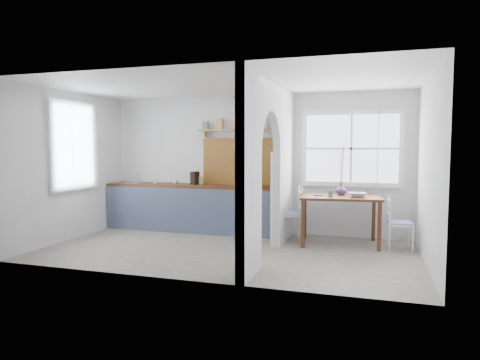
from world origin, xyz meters
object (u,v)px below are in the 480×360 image
(vase, at_px, (341,189))
(kettle, at_px, (250,180))
(dining_table, at_px, (340,220))
(chair_right, at_px, (400,223))
(chair_left, at_px, (289,213))

(vase, bearing_deg, kettle, 177.71)
(vase, bearing_deg, dining_table, -92.96)
(chair_right, bearing_deg, dining_table, 84.13)
(dining_table, distance_m, vase, 0.52)
(chair_left, distance_m, vase, 0.98)
(dining_table, relative_size, chair_left, 1.38)
(dining_table, xyz_separation_m, kettle, (-1.61, 0.21, 0.63))
(dining_table, xyz_separation_m, vase, (0.01, 0.15, 0.50))
(chair_right, height_order, vase, vase)
(chair_right, distance_m, kettle, 2.65)
(dining_table, relative_size, vase, 6.91)
(chair_right, xyz_separation_m, kettle, (-2.56, 0.25, 0.62))
(chair_right, xyz_separation_m, vase, (-0.94, 0.18, 0.49))
(dining_table, distance_m, kettle, 1.74)
(chair_right, height_order, kettle, kettle)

